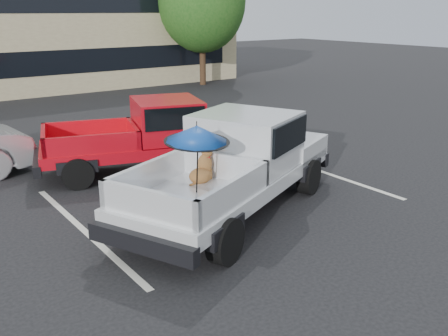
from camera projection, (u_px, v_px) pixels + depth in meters
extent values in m
plane|color=black|center=(283.00, 227.00, 9.13)|extent=(90.00, 90.00, 0.00)
cube|color=silver|center=(84.00, 231.00, 8.97)|extent=(0.12, 5.00, 0.01)
cube|color=silver|center=(318.00, 170.00, 12.35)|extent=(0.12, 5.00, 0.01)
cube|color=tan|center=(34.00, 26.00, 25.48)|extent=(20.00, 8.00, 6.00)
cube|color=black|center=(64.00, 62.00, 22.88)|extent=(18.00, 0.08, 1.10)
cube|color=black|center=(58.00, 0.00, 22.06)|extent=(18.00, 0.08, 1.10)
cylinder|color=#332114|center=(203.00, 58.00, 26.08)|extent=(0.32, 0.32, 2.73)
ellipsoid|color=#1B4D16|center=(202.00, 1.00, 25.22)|extent=(4.46, 4.46, 5.13)
cylinder|color=#332114|center=(89.00, 50.00, 30.52)|extent=(0.32, 0.32, 2.86)
cylinder|color=black|center=(225.00, 241.00, 7.72)|extent=(0.81, 0.56, 0.76)
cylinder|color=black|center=(133.00, 217.00, 8.60)|extent=(0.81, 0.56, 0.76)
cylinder|color=black|center=(309.00, 177.00, 10.69)|extent=(0.81, 0.56, 0.76)
cylinder|color=black|center=(234.00, 164.00, 11.57)|extent=(0.81, 0.56, 0.76)
cube|color=silver|center=(232.00, 180.00, 9.60)|extent=(5.71, 3.92, 0.28)
cube|color=silver|center=(275.00, 146.00, 11.18)|extent=(2.15, 2.36, 0.46)
cube|color=black|center=(288.00, 154.00, 11.92)|extent=(0.97, 1.88, 0.30)
cube|color=black|center=(141.00, 243.00, 7.38)|extent=(0.95, 1.87, 0.28)
cube|color=silver|center=(246.00, 140.00, 9.84)|extent=(2.25, 2.35, 1.05)
cube|color=black|center=(246.00, 130.00, 9.78)|extent=(2.15, 2.38, 0.55)
cube|color=black|center=(190.00, 201.00, 8.38)|extent=(2.85, 2.61, 0.10)
cube|color=silver|center=(148.00, 176.00, 8.71)|extent=(2.15, 1.02, 0.50)
cube|color=silver|center=(235.00, 193.00, 7.88)|extent=(2.15, 1.02, 0.50)
cube|color=silver|center=(148.00, 206.00, 7.38)|extent=(0.83, 1.73, 0.50)
cube|color=silver|center=(223.00, 167.00, 9.20)|extent=(0.83, 1.73, 0.50)
ellipsoid|color=brown|center=(200.00, 176.00, 9.04)|extent=(0.54, 0.50, 0.29)
cylinder|color=brown|center=(211.00, 175.00, 9.21)|extent=(0.06, 0.06, 0.22)
cylinder|color=brown|center=(204.00, 174.00, 9.28)|extent=(0.06, 0.06, 0.22)
ellipsoid|color=brown|center=(205.00, 164.00, 9.11)|extent=(0.35, 0.33, 0.39)
cylinder|color=red|center=(205.00, 157.00, 9.09)|extent=(0.19, 0.19, 0.04)
sphere|color=brown|center=(207.00, 152.00, 9.11)|extent=(0.21, 0.21, 0.21)
cone|color=black|center=(210.00, 151.00, 9.21)|extent=(0.17, 0.15, 0.10)
cone|color=black|center=(209.00, 147.00, 9.04)|extent=(0.07, 0.07, 0.11)
cone|color=black|center=(204.00, 146.00, 9.09)|extent=(0.07, 0.07, 0.11)
cylinder|color=brown|center=(196.00, 183.00, 8.93)|extent=(0.26, 0.05, 0.09)
cylinder|color=black|center=(197.00, 165.00, 8.37)|extent=(0.02, 0.10, 1.05)
cone|color=#1243A2|center=(197.00, 134.00, 8.21)|extent=(1.10, 1.12, 0.36)
cylinder|color=black|center=(197.00, 124.00, 8.16)|extent=(0.02, 0.02, 0.10)
cylinder|color=black|center=(197.00, 141.00, 8.25)|extent=(1.10, 1.10, 0.09)
cylinder|color=black|center=(78.00, 174.00, 10.98)|extent=(0.75, 0.46, 0.70)
cylinder|color=black|center=(74.00, 153.00, 12.52)|extent=(0.75, 0.46, 0.70)
cylinder|color=black|center=(221.00, 160.00, 12.00)|extent=(0.75, 0.46, 0.70)
cylinder|color=black|center=(202.00, 143.00, 13.54)|extent=(0.75, 0.46, 0.70)
cube|color=red|center=(148.00, 146.00, 12.19)|extent=(5.30, 3.21, 0.26)
cube|color=red|center=(220.00, 132.00, 12.70)|extent=(1.86, 2.12, 0.43)
cube|color=black|center=(245.00, 144.00, 13.02)|extent=(0.73, 1.79, 0.28)
cube|color=black|center=(38.00, 162.00, 11.46)|extent=(0.71, 1.78, 0.26)
cube|color=red|center=(167.00, 119.00, 12.15)|extent=(1.97, 2.09, 0.97)
cube|color=black|center=(167.00, 112.00, 12.10)|extent=(1.87, 2.14, 0.51)
cube|color=black|center=(91.00, 148.00, 11.76)|extent=(2.55, 2.27, 0.09)
cube|color=red|center=(87.00, 129.00, 12.41)|extent=(2.06, 0.73, 0.46)
cube|color=red|center=(93.00, 145.00, 10.95)|extent=(2.06, 0.73, 0.46)
cube|color=red|center=(44.00, 140.00, 11.37)|extent=(0.60, 1.65, 0.46)
cube|color=red|center=(134.00, 134.00, 11.99)|extent=(0.60, 1.65, 0.46)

